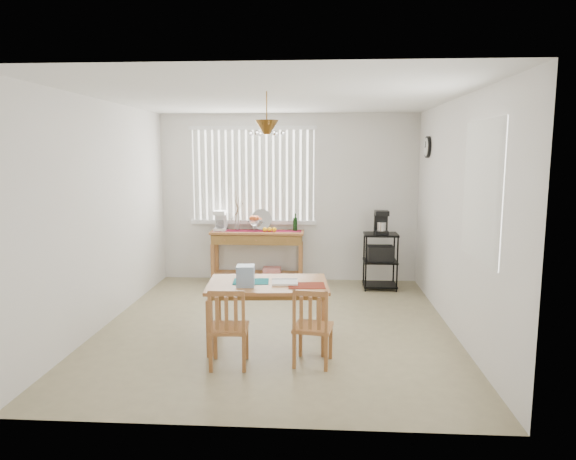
# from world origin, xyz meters

# --- Properties ---
(ground) EXTENTS (4.00, 4.50, 0.01)m
(ground) POSITION_xyz_m (0.00, 0.00, -0.01)
(ground) COLOR #978B66
(room_shell) EXTENTS (4.20, 4.70, 2.70)m
(room_shell) POSITION_xyz_m (0.00, 0.01, 1.69)
(room_shell) COLOR silver
(room_shell) RESTS_ON ground
(sideboard) EXTENTS (1.43, 0.40, 0.81)m
(sideboard) POSITION_xyz_m (-0.46, 2.03, 0.61)
(sideboard) COLOR #AA6C39
(sideboard) RESTS_ON ground
(sideboard_items) EXTENTS (1.36, 0.34, 0.62)m
(sideboard_items) POSITION_xyz_m (-0.70, 2.04, 0.93)
(sideboard_items) COLOR maroon
(sideboard_items) RESTS_ON sideboard
(wire_cart) EXTENTS (0.49, 0.39, 0.83)m
(wire_cart) POSITION_xyz_m (1.39, 1.75, 0.50)
(wire_cart) COLOR black
(wire_cart) RESTS_ON ground
(cart_items) EXTENTS (0.20, 0.23, 0.34)m
(cart_items) POSITION_xyz_m (1.39, 1.76, 0.99)
(cart_items) COLOR black
(cart_items) RESTS_ON wire_cart
(dining_table) EXTENTS (1.29, 0.89, 0.66)m
(dining_table) POSITION_xyz_m (-0.04, -0.57, 0.59)
(dining_table) COLOR #AA6C39
(dining_table) RESTS_ON ground
(table_items) EXTENTS (0.98, 0.42, 0.21)m
(table_items) POSITION_xyz_m (-0.15, -0.69, 0.74)
(table_items) COLOR #157279
(table_items) RESTS_ON dining_table
(chair_left) EXTENTS (0.38, 0.38, 0.77)m
(chair_left) POSITION_xyz_m (-0.35, -1.19, 0.38)
(chair_left) COLOR #AA6C39
(chair_left) RESTS_ON ground
(chair_right) EXTENTS (0.40, 0.40, 0.76)m
(chair_right) POSITION_xyz_m (0.43, -1.10, 0.37)
(chair_right) COLOR #AA6C39
(chair_right) RESTS_ON ground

